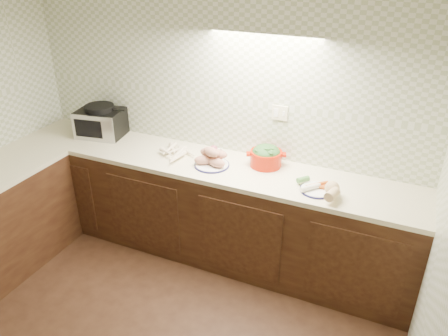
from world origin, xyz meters
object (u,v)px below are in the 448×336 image
at_px(parsnip_pile, 182,153).
at_px(sweet_potato_plate, 212,159).
at_px(dutch_oven, 266,156).
at_px(veg_plate, 324,188).
at_px(toaster_oven, 101,122).
at_px(onion_bowl, 215,153).

distance_m(parsnip_pile, sweet_potato_plate, 0.32).
bearing_deg(dutch_oven, veg_plate, -46.19).
bearing_deg(dutch_oven, parsnip_pile, 168.46).
distance_m(toaster_oven, parsnip_pile, 0.93).
xyz_separation_m(parsnip_pile, veg_plate, (1.25, -0.13, 0.01)).
relative_size(sweet_potato_plate, onion_bowl, 2.12).
xyz_separation_m(parsnip_pile, sweet_potato_plate, (0.31, -0.06, 0.03)).
bearing_deg(parsnip_pile, sweet_potato_plate, -10.31).
relative_size(onion_bowl, veg_plate, 0.36).
distance_m(dutch_oven, veg_plate, 0.59).
bearing_deg(onion_bowl, dutch_oven, 2.88).
distance_m(toaster_oven, veg_plate, 2.18).
bearing_deg(veg_plate, onion_bowl, 167.04).
relative_size(toaster_oven, veg_plate, 1.22).
xyz_separation_m(toaster_oven, sweet_potato_plate, (1.23, -0.14, -0.08)).
bearing_deg(toaster_oven, parsnip_pile, -15.16).
height_order(onion_bowl, veg_plate, veg_plate).
relative_size(parsnip_pile, onion_bowl, 2.46).
bearing_deg(toaster_oven, veg_plate, -15.39).
bearing_deg(sweet_potato_plate, parsnip_pile, 169.69).
relative_size(toaster_oven, sweet_potato_plate, 1.60).
distance_m(toaster_oven, sweet_potato_plate, 1.24).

